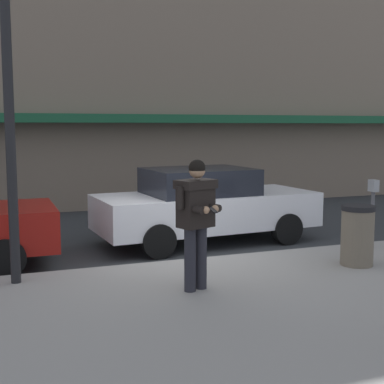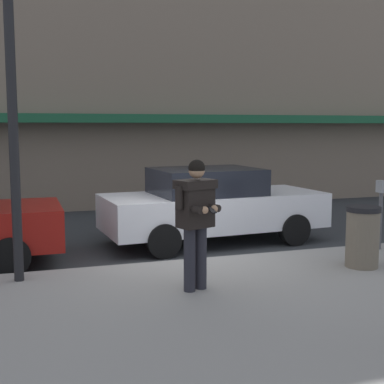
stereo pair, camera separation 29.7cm
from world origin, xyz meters
name	(u,v)px [view 1 (the left image)]	position (x,y,z in m)	size (l,w,h in m)	color
ground_plane	(183,264)	(0.00, 0.00, 0.00)	(80.00, 80.00, 0.00)	#2B2D30
sidewalk	(328,304)	(1.00, -2.85, 0.07)	(32.00, 5.30, 0.14)	gray
curb_paint_line	(234,258)	(1.00, 0.05, 0.00)	(28.00, 0.12, 0.01)	silver
parked_sedan_mid	(205,205)	(1.00, 1.48, 0.79)	(4.62, 2.17, 1.54)	silver
man_texting_on_phone	(196,210)	(-0.48, -1.88, 1.25)	(0.62, 0.65, 1.81)	#23232B
street_lamp_post	(7,71)	(-2.80, -0.65, 3.14)	(0.36, 0.36, 4.88)	black
parking_meter	(373,203)	(3.51, -0.60, 0.97)	(0.12, 0.18, 1.27)	#4C4C51
trash_bin	(357,235)	(2.45, -1.55, 0.63)	(0.55, 0.55, 0.98)	#665B4C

